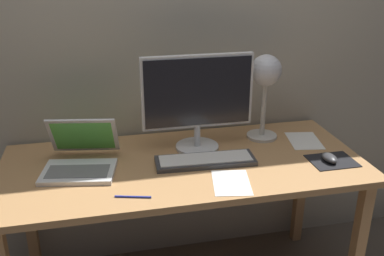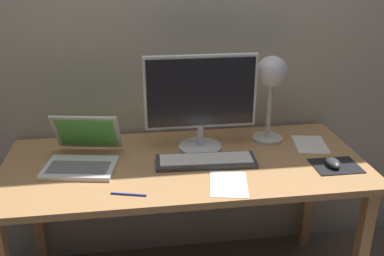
% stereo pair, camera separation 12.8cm
% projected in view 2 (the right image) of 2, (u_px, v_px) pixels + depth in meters
% --- Properties ---
extents(back_wall, '(4.80, 0.06, 2.60)m').
position_uv_depth(back_wall, '(173.00, 20.00, 2.07)').
color(back_wall, '#B2A893').
rests_on(back_wall, ground).
extents(desk, '(1.60, 0.70, 0.74)m').
position_uv_depth(desk, '(185.00, 177.00, 1.95)').
color(desk, tan).
rests_on(desk, ground).
extents(monitor, '(0.51, 0.20, 0.45)m').
position_uv_depth(monitor, '(201.00, 98.00, 1.95)').
color(monitor, silver).
rests_on(monitor, desk).
extents(keyboard_main, '(0.45, 0.16, 0.03)m').
position_uv_depth(keyboard_main, '(206.00, 161.00, 1.90)').
color(keyboard_main, '#38383A').
rests_on(keyboard_main, desk).
extents(laptop, '(0.35, 0.35, 0.21)m').
position_uv_depth(laptop, '(83.00, 151.00, 1.89)').
color(laptop, silver).
rests_on(laptop, desk).
extents(desk_lamp, '(0.15, 0.15, 0.42)m').
position_uv_depth(desk_lamp, '(271.00, 80.00, 2.02)').
color(desk_lamp, beige).
rests_on(desk_lamp, desk).
extents(mousepad, '(0.20, 0.16, 0.00)m').
position_uv_depth(mousepad, '(336.00, 166.00, 1.87)').
color(mousepad, black).
rests_on(mousepad, desk).
extents(mouse, '(0.06, 0.10, 0.03)m').
position_uv_depth(mouse, '(333.00, 163.00, 1.86)').
color(mouse, '#38383A').
rests_on(mouse, mousepad).
extents(paper_sheet_near_mouse, '(0.18, 0.23, 0.00)m').
position_uv_depth(paper_sheet_near_mouse, '(310.00, 144.00, 2.09)').
color(paper_sheet_near_mouse, white).
rests_on(paper_sheet_near_mouse, desk).
extents(paper_sheet_by_keyboard, '(0.18, 0.23, 0.00)m').
position_uv_depth(paper_sheet_by_keyboard, '(229.00, 184.00, 1.73)').
color(paper_sheet_by_keyboard, white).
rests_on(paper_sheet_by_keyboard, desk).
extents(pen, '(0.14, 0.04, 0.01)m').
position_uv_depth(pen, '(129.00, 194.00, 1.65)').
color(pen, '#2633A5').
rests_on(pen, desk).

